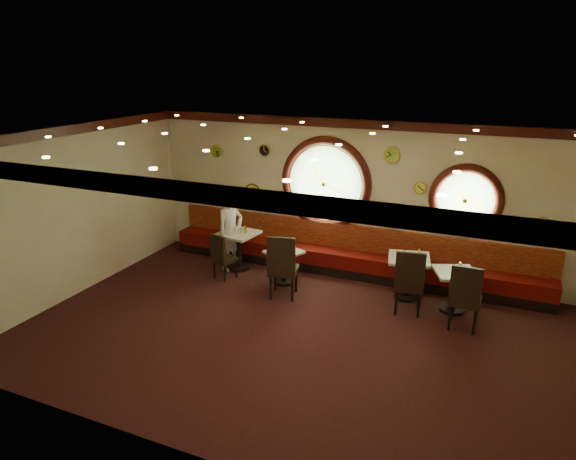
# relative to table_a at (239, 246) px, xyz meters

# --- Properties ---
(floor) EXTENTS (9.00, 6.00, 0.00)m
(floor) POSITION_rel_table_a_xyz_m (2.22, -2.08, -0.52)
(floor) COLOR black
(floor) RESTS_ON ground
(ceiling) EXTENTS (9.00, 6.00, 0.02)m
(ceiling) POSITION_rel_table_a_xyz_m (2.22, -2.08, 2.68)
(ceiling) COLOR #B98B34
(ceiling) RESTS_ON wall_back
(wall_back) EXTENTS (9.00, 0.02, 3.20)m
(wall_back) POSITION_rel_table_a_xyz_m (2.22, 0.92, 1.08)
(wall_back) COLOR beige
(wall_back) RESTS_ON floor
(wall_front) EXTENTS (9.00, 0.02, 3.20)m
(wall_front) POSITION_rel_table_a_xyz_m (2.22, -5.08, 1.08)
(wall_front) COLOR beige
(wall_front) RESTS_ON floor
(wall_left) EXTENTS (0.02, 6.00, 3.20)m
(wall_left) POSITION_rel_table_a_xyz_m (-2.28, -2.08, 1.08)
(wall_left) COLOR beige
(wall_left) RESTS_ON floor
(molding_back) EXTENTS (9.00, 0.10, 0.18)m
(molding_back) POSITION_rel_table_a_xyz_m (2.22, 0.87, 2.59)
(molding_back) COLOR #370E0A
(molding_back) RESTS_ON wall_back
(molding_front) EXTENTS (9.00, 0.10, 0.18)m
(molding_front) POSITION_rel_table_a_xyz_m (2.22, -5.03, 2.59)
(molding_front) COLOR #370E0A
(molding_front) RESTS_ON wall_back
(molding_left) EXTENTS (0.10, 6.00, 0.18)m
(molding_left) POSITION_rel_table_a_xyz_m (-2.23, -2.08, 2.59)
(molding_left) COLOR #370E0A
(molding_left) RESTS_ON wall_back
(banquette_base) EXTENTS (8.00, 0.55, 0.20)m
(banquette_base) POSITION_rel_table_a_xyz_m (2.22, 0.64, -0.42)
(banquette_base) COLOR black
(banquette_base) RESTS_ON floor
(banquette_seat) EXTENTS (8.00, 0.55, 0.30)m
(banquette_seat) POSITION_rel_table_a_xyz_m (2.22, 0.64, -0.17)
(banquette_seat) COLOR #540907
(banquette_seat) RESTS_ON banquette_base
(banquette_back) EXTENTS (8.00, 0.10, 0.55)m
(banquette_back) POSITION_rel_table_a_xyz_m (2.22, 0.86, 0.23)
(banquette_back) COLOR #66080E
(banquette_back) RESTS_ON wall_back
(porthole_left_glass) EXTENTS (1.66, 0.02, 1.66)m
(porthole_left_glass) POSITION_rel_table_a_xyz_m (1.62, 0.91, 1.33)
(porthole_left_glass) COLOR #91C274
(porthole_left_glass) RESTS_ON wall_back
(porthole_left_frame) EXTENTS (1.98, 0.18, 1.98)m
(porthole_left_frame) POSITION_rel_table_a_xyz_m (1.62, 0.90, 1.33)
(porthole_left_frame) COLOR #370E0A
(porthole_left_frame) RESTS_ON wall_back
(porthole_left_ring) EXTENTS (1.61, 0.03, 1.61)m
(porthole_left_ring) POSITION_rel_table_a_xyz_m (1.62, 0.87, 1.33)
(porthole_left_ring) COLOR gold
(porthole_left_ring) RESTS_ON wall_back
(porthole_right_glass) EXTENTS (1.10, 0.02, 1.10)m
(porthole_right_glass) POSITION_rel_table_a_xyz_m (4.42, 0.91, 1.28)
(porthole_right_glass) COLOR #91C274
(porthole_right_glass) RESTS_ON wall_back
(porthole_right_frame) EXTENTS (1.38, 0.18, 1.38)m
(porthole_right_frame) POSITION_rel_table_a_xyz_m (4.42, 0.90, 1.28)
(porthole_right_frame) COLOR #370E0A
(porthole_right_frame) RESTS_ON wall_back
(porthole_right_ring) EXTENTS (1.09, 0.03, 1.09)m
(porthole_right_ring) POSITION_rel_table_a_xyz_m (4.42, 0.87, 1.28)
(porthole_right_ring) COLOR gold
(porthole_right_ring) RESTS_ON wall_back
(wall_clock_0) EXTENTS (0.34, 0.03, 0.34)m
(wall_clock_0) POSITION_rel_table_a_xyz_m (5.77, 0.88, 0.93)
(wall_clock_0) COLOR white
(wall_clock_0) RESTS_ON wall_back
(wall_clock_1) EXTENTS (0.22, 0.03, 0.22)m
(wall_clock_1) POSITION_rel_table_a_xyz_m (3.57, 0.88, 1.43)
(wall_clock_1) COLOR #E7EE4F
(wall_clock_1) RESTS_ON wall_back
(wall_clock_2) EXTENTS (0.36, 0.03, 0.36)m
(wall_clock_2) POSITION_rel_table_a_xyz_m (-0.08, 0.88, 0.98)
(wall_clock_2) COLOR yellow
(wall_clock_2) RESTS_ON wall_back
(wall_clock_3) EXTENTS (0.24, 0.03, 0.24)m
(wall_clock_3) POSITION_rel_table_a_xyz_m (0.22, 0.88, 1.93)
(wall_clock_3) COLOR black
(wall_clock_3) RESTS_ON wall_back
(wall_clock_4) EXTENTS (0.30, 0.03, 0.30)m
(wall_clock_4) POSITION_rel_table_a_xyz_m (2.97, 0.88, 2.03)
(wall_clock_4) COLOR #A1D442
(wall_clock_4) RESTS_ON wall_back
(wall_clock_5) EXTENTS (0.24, 0.03, 0.24)m
(wall_clock_5) POSITION_rel_table_a_xyz_m (3.07, 0.88, 0.68)
(wall_clock_5) COLOR red
(wall_clock_5) RESTS_ON wall_back
(wall_clock_6) EXTENTS (0.26, 0.03, 0.26)m
(wall_clock_6) POSITION_rel_table_a_xyz_m (-0.98, 0.88, 1.83)
(wall_clock_6) COLOR #84B424
(wall_clock_6) RESTS_ON wall_back
(wall_clock_7) EXTENTS (0.20, 0.03, 0.20)m
(wall_clock_7) POSITION_rel_table_a_xyz_m (0.32, 0.88, 0.68)
(wall_clock_7) COLOR white
(wall_clock_7) RESTS_ON wall_back
(table_a) EXTENTS (0.84, 0.84, 0.83)m
(table_a) POSITION_rel_table_a_xyz_m (0.00, 0.00, 0.00)
(table_a) COLOR black
(table_a) RESTS_ON floor
(table_b) EXTENTS (0.81, 0.81, 0.69)m
(table_b) POSITION_rel_table_a_xyz_m (1.19, -0.29, -0.09)
(table_b) COLOR black
(table_b) RESTS_ON floor
(table_c) EXTENTS (0.89, 0.89, 0.82)m
(table_c) POSITION_rel_table_a_xyz_m (3.60, 0.01, -0.00)
(table_c) COLOR black
(table_c) RESTS_ON floor
(table_d) EXTENTS (0.91, 0.91, 0.77)m
(table_d) POSITION_rel_table_a_xyz_m (4.46, -0.20, -0.04)
(table_d) COLOR black
(table_d) RESTS_ON floor
(chair_a) EXTENTS (0.51, 0.51, 0.60)m
(chair_a) POSITION_rel_table_a_xyz_m (-0.05, -0.63, 0.03)
(chair_a) COLOR black
(chair_a) RESTS_ON floor
(chair_b) EXTENTS (0.63, 0.63, 0.78)m
(chair_b) POSITION_rel_table_a_xyz_m (1.45, -0.95, 0.20)
(chair_b) COLOR black
(chair_b) RESTS_ON floor
(chair_c) EXTENTS (0.59, 0.59, 0.74)m
(chair_c) POSITION_rel_table_a_xyz_m (3.74, -0.64, 0.17)
(chair_c) COLOR black
(chair_c) RESTS_ON floor
(chair_d) EXTENTS (0.50, 0.50, 0.73)m
(chair_d) POSITION_rel_table_a_xyz_m (4.70, -0.86, 0.15)
(chair_d) COLOR black
(chair_d) RESTS_ON floor
(condiment_a_salt) EXTENTS (0.04, 0.04, 0.10)m
(condiment_a_salt) POSITION_rel_table_a_xyz_m (-0.10, 0.03, 0.36)
(condiment_a_salt) COLOR silver
(condiment_a_salt) RESTS_ON table_a
(condiment_b_salt) EXTENTS (0.03, 0.03, 0.10)m
(condiment_b_salt) POSITION_rel_table_a_xyz_m (1.15, -0.26, 0.21)
(condiment_b_salt) COLOR silver
(condiment_b_salt) RESTS_ON table_b
(condiment_c_salt) EXTENTS (0.03, 0.03, 0.09)m
(condiment_c_salt) POSITION_rel_table_a_xyz_m (3.51, 0.10, 0.35)
(condiment_c_salt) COLOR silver
(condiment_c_salt) RESTS_ON table_c
(condiment_d_salt) EXTENTS (0.03, 0.03, 0.09)m
(condiment_d_salt) POSITION_rel_table_a_xyz_m (4.43, -0.19, 0.29)
(condiment_d_salt) COLOR silver
(condiment_d_salt) RESTS_ON table_d
(condiment_a_pepper) EXTENTS (0.04, 0.04, 0.11)m
(condiment_a_pepper) POSITION_rel_table_a_xyz_m (0.07, -0.01, 0.36)
(condiment_a_pepper) COLOR silver
(condiment_a_pepper) RESTS_ON table_a
(condiment_b_pepper) EXTENTS (0.04, 0.04, 0.11)m
(condiment_b_pepper) POSITION_rel_table_a_xyz_m (1.27, -0.30, 0.22)
(condiment_b_pepper) COLOR silver
(condiment_b_pepper) RESTS_ON table_b
(condiment_c_pepper) EXTENTS (0.04, 0.04, 0.11)m
(condiment_c_pepper) POSITION_rel_table_a_xyz_m (3.61, -0.02, 0.36)
(condiment_c_pepper) COLOR silver
(condiment_c_pepper) RESTS_ON table_c
(condiment_d_pepper) EXTENTS (0.03, 0.03, 0.09)m
(condiment_d_pepper) POSITION_rel_table_a_xyz_m (4.45, -0.26, 0.29)
(condiment_d_pepper) COLOR silver
(condiment_d_pepper) RESTS_ON table_d
(condiment_a_bottle) EXTENTS (0.05, 0.05, 0.17)m
(condiment_a_bottle) POSITION_rel_table_a_xyz_m (0.16, 0.02, 0.39)
(condiment_a_bottle) COLOR gold
(condiment_a_bottle) RESTS_ON table_a
(condiment_b_bottle) EXTENTS (0.06, 0.06, 0.18)m
(condiment_b_bottle) POSITION_rel_table_a_xyz_m (1.27, -0.20, 0.25)
(condiment_b_bottle) COLOR yellow
(condiment_b_bottle) RESTS_ON table_b
(condiment_c_bottle) EXTENTS (0.05, 0.05, 0.15)m
(condiment_c_bottle) POSITION_rel_table_a_xyz_m (3.76, 0.11, 0.38)
(condiment_c_bottle) COLOR gold
(condiment_c_bottle) RESTS_ON table_c
(condiment_d_bottle) EXTENTS (0.05, 0.05, 0.15)m
(condiment_d_bottle) POSITION_rel_table_a_xyz_m (4.52, -0.13, 0.32)
(condiment_d_bottle) COLOR gold
(condiment_d_bottle) RESTS_ON table_d
(waiter) EXTENTS (0.62, 0.73, 1.69)m
(waiter) POSITION_rel_table_a_xyz_m (-0.14, -0.07, 0.32)
(waiter) COLOR white
(waiter) RESTS_ON floor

